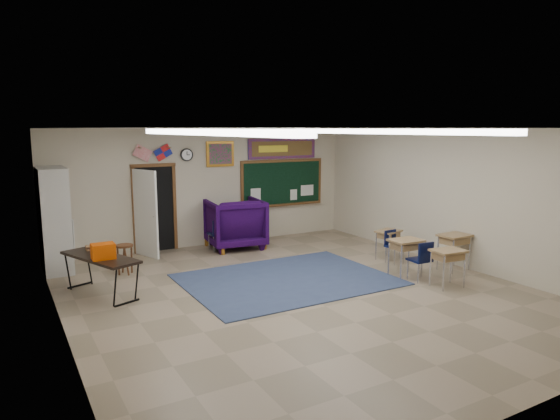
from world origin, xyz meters
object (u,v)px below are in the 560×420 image
wingback_armchair (235,223)px  wooden_stool (125,259)px  student_desk_front_left (405,256)px  folding_table (101,274)px  student_desk_front_right (388,243)px

wingback_armchair → wooden_stool: size_ratio=2.20×
wingback_armchair → student_desk_front_left: 4.48m
student_desk_front_left → folding_table: 5.92m
student_desk_front_left → wooden_stool: size_ratio=1.23×
wooden_stool → student_desk_front_left: bearing=-31.2°
folding_table → wooden_stool: 1.31m
student_desk_front_left → wingback_armchair: bearing=118.4°
student_desk_front_left → wooden_stool: student_desk_front_left is taller
wingback_armchair → student_desk_front_right: bearing=140.1°
student_desk_front_left → wooden_stool: (-4.94, 3.00, -0.11)m
student_desk_front_left → student_desk_front_right: student_desk_front_left is taller
folding_table → student_desk_front_right: bearing=-27.1°
wingback_armchair → wooden_stool: 3.16m
wingback_armchair → wooden_stool: bearing=26.3°
student_desk_front_left → folding_table: folding_table is taller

